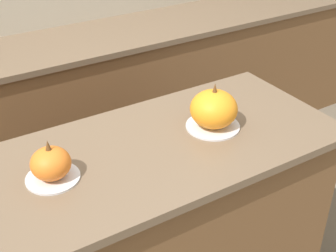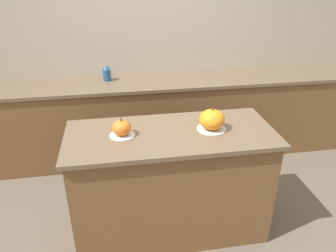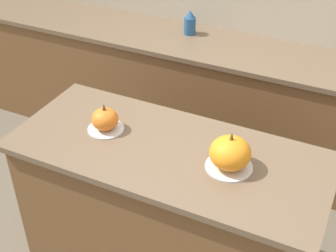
{
  "view_description": "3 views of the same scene",
  "coord_description": "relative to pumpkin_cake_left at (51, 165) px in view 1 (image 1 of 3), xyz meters",
  "views": [
    {
      "loc": [
        -0.71,
        -1.31,
        1.95
      ],
      "look_at": [
        0.08,
        -0.04,
        1.05
      ],
      "focal_mm": 50.0,
      "sensor_mm": 36.0,
      "label": 1
    },
    {
      "loc": [
        -0.39,
        -2.17,
        2.1
      ],
      "look_at": [
        -0.02,
        -0.0,
        1.0
      ],
      "focal_mm": 35.0,
      "sensor_mm": 36.0,
      "label": 2
    },
    {
      "loc": [
        0.8,
        -1.65,
        2.35
      ],
      "look_at": [
        -0.02,
        0.04,
        1.06
      ],
      "focal_mm": 50.0,
      "sensor_mm": 36.0,
      "label": 3
    }
  ],
  "objects": [
    {
      "name": "kitchen_island",
      "position": [
        0.37,
        -0.01,
        -0.53
      ],
      "size": [
        1.6,
        0.7,
        0.94
      ],
      "color": "brown",
      "rests_on": "ground_plane"
    },
    {
      "name": "pumpkin_cake_right",
      "position": [
        0.69,
        -0.02,
        0.02
      ],
      "size": [
        0.22,
        0.22,
        0.2
      ],
      "color": "silver",
      "rests_on": "kitchen_island"
    },
    {
      "name": "pumpkin_cake_left",
      "position": [
        0.0,
        0.0,
        0.0
      ],
      "size": [
        0.19,
        0.19,
        0.16
      ],
      "color": "silver",
      "rests_on": "kitchen_island"
    },
    {
      "name": "back_counter",
      "position": [
        0.37,
        1.25,
        -0.53
      ],
      "size": [
        6.0,
        0.6,
        0.93
      ],
      "color": "brown",
      "rests_on": "ground_plane"
    }
  ]
}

